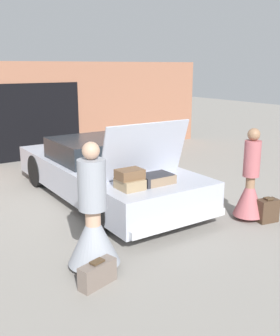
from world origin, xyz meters
name	(u,v)px	position (x,y,z in m)	size (l,w,h in m)	color
ground_plane	(104,197)	(0.00, 0.00, 0.00)	(40.00, 40.00, 0.00)	gray
garage_wall_back	(33,112)	(0.00, 4.25, 1.39)	(12.00, 0.14, 2.80)	#9E664C
car	(104,171)	(0.00, 0.00, 0.56)	(2.00, 5.02, 1.76)	#B2B7C6
person_left	(93,225)	(-1.56, -2.57, 0.62)	(0.71, 0.71, 1.75)	tan
person_right	(250,187)	(1.56, -2.52, 0.59)	(0.54, 0.54, 1.65)	#997051
suitcase_beside_left_person	(97,274)	(-1.73, -2.99, 0.15)	(0.54, 0.31, 0.34)	#75665B
suitcase_beside_right_person	(267,210)	(1.74, -2.79, 0.21)	(0.40, 0.28, 0.44)	#473323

